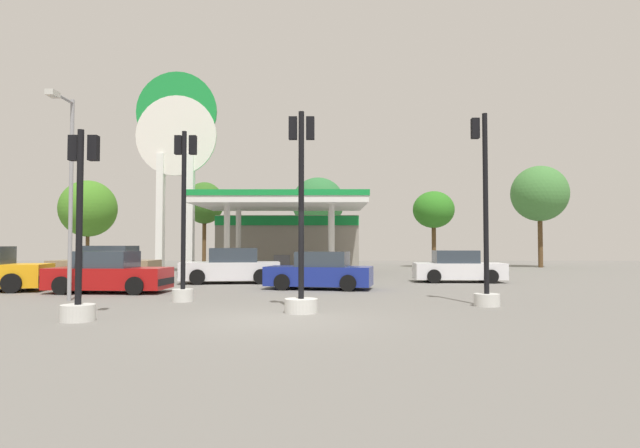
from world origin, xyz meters
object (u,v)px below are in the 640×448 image
Objects in this scene: car_4 at (231,267)px; traffic_signal_1 at (485,248)px; station_pole_sign at (176,144)px; car_3 at (109,274)px; car_0 at (320,272)px; car_2 at (458,268)px; tree_3 at (434,210)px; tree_0 at (88,209)px; traffic_signal_2 at (80,258)px; car_1 at (106,266)px; traffic_signal_3 at (184,235)px; tree_1 at (204,203)px; tree_4 at (540,194)px; corner_streetlamp at (68,176)px; traffic_signal_0 at (301,251)px; tree_2 at (318,203)px.

traffic_signal_1 is at bearing -45.91° from car_4.
car_3 is at bearing -84.50° from station_pole_sign.
station_pole_sign is at bearing 127.57° from car_0.
tree_3 is (2.14, 15.86, 3.64)m from car_2.
tree_0 is at bearing 137.19° from station_pole_sign.
car_4 is at bearing 83.58° from traffic_signal_2.
car_2 is at bearing 0.23° from car_1.
traffic_signal_3 is at bearing -117.07° from tree_3.
traffic_signal_3 is 25.96m from tree_1.
car_2 is (14.85, -7.33, -7.00)m from station_pole_sign.
car_0 is 0.56× the size of tree_4.
tree_4 is at bearing 31.47° from car_1.
car_1 is at bearing 173.68° from car_4.
car_1 is 0.76× the size of corner_streetlamp.
tree_3 is at bearing 53.41° from car_4.
car_2 is 10.17m from car_4.
traffic_signal_1 is 10.30m from traffic_signal_2.
traffic_signal_0 is at bearing -163.56° from traffic_signal_1.
corner_streetlamp is (-7.50, -4.54, 3.08)m from car_0.
tree_3 is at bearing -179.97° from tree_4.
station_pole_sign is 26.43m from tree_4.
car_2 is 14.68m from car_3.
traffic_signal_3 is 0.76× the size of tree_2.
car_0 is at bearing -52.43° from station_pole_sign.
car_1 is at bearing -138.64° from tree_3.
tree_4 reaches higher than tree_2.
tree_3 reaches higher than traffic_signal_3.
car_2 is 16.39m from corner_streetlamp.
traffic_signal_2 is (-11.48, -12.47, 0.75)m from car_2.
traffic_signal_1 is at bearing -50.69° from car_0.
tree_4 is at bearing 0.67° from tree_0.
corner_streetlamp reaches higher than car_0.
traffic_signal_3 is at bearing -140.74° from car_2.
station_pole_sign is at bearing -153.36° from tree_3.
station_pole_sign is 19.31m from tree_3.
tree_0 is 17.14m from tree_2.
car_1 is at bearing 146.58° from traffic_signal_1.
tree_0 is 1.06× the size of corner_streetlamp.
car_4 is 17.39m from tree_2.
car_0 is (8.63, -11.22, -7.00)m from station_pole_sign.
station_pole_sign is 2.85× the size of car_0.
tree_1 is 1.14× the size of tree_3.
tree_2 is at bearing 77.55° from car_4.
car_4 is 0.59× the size of tree_4.
station_pole_sign reaches higher than tree_1.
traffic_signal_1 is 25.79m from tree_3.
tree_0 is (-13.40, 23.84, 2.41)m from traffic_signal_3.
traffic_signal_0 is at bearing -93.23° from car_0.
traffic_signal_3 is 27.30m from tree_3.
tree_3 is (15.76, 21.35, 3.62)m from car_3.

